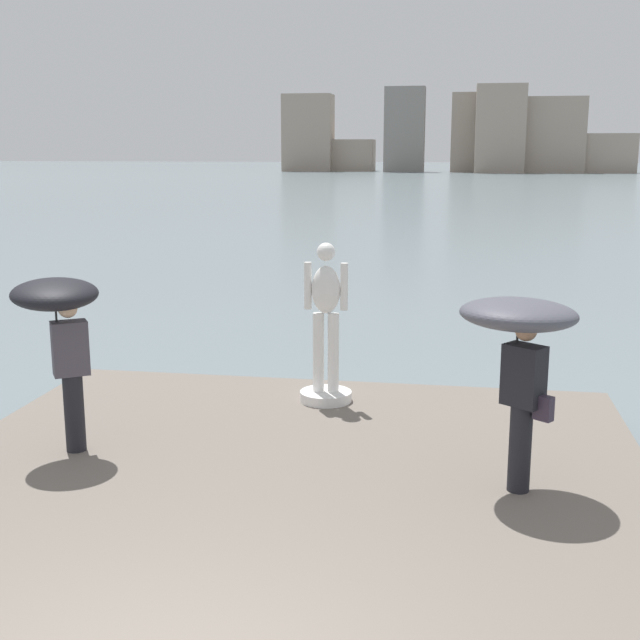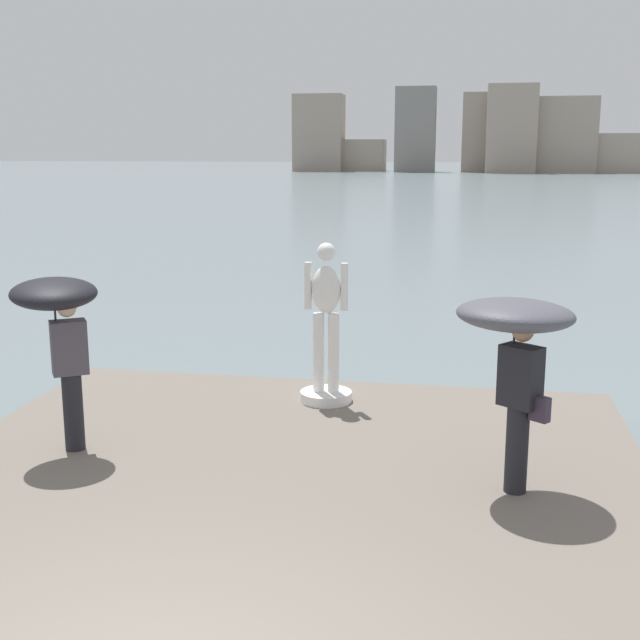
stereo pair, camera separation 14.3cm
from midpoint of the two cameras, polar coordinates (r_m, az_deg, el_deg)
The scene contains 6 objects.
ground_plane at distance 44.18m, azimuth 7.21°, elevation 6.93°, with size 400.00×400.00×0.00m, color slate.
pier at distance 7.32m, azimuth -5.97°, elevation -16.91°, with size 7.68×10.37×0.40m, color #70665B.
statue_white_figure at distance 10.78m, azimuth 0.04°, elevation -1.16°, with size 0.70×0.70×2.13m.
onlooker_left at distance 9.30m, azimuth -18.14°, elevation 0.19°, with size 1.29×1.30×1.98m.
onlooker_right at distance 8.07m, azimuth 13.28°, elevation -0.96°, with size 1.59×1.59×1.93m.
distant_skyline at distance 138.90m, azimuth 9.24°, elevation 12.58°, with size 57.19×12.93×13.72m.
Camera 1 is at (1.70, -4.00, 3.71)m, focal length 45.80 mm.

